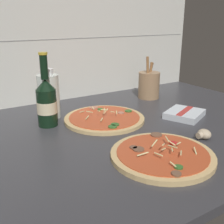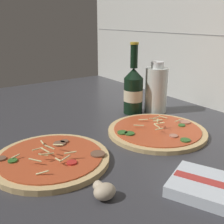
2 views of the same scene
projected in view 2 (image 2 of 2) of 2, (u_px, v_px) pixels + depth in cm
name	position (u px, v px, depth cm)	size (l,w,h in cm)	color
counter_slab	(113.00, 136.00, 86.40)	(160.00, 90.00, 2.50)	#38383D
tile_backsplash	(215.00, 35.00, 101.97)	(160.00, 1.13, 60.00)	silver
pizza_near	(51.00, 159.00, 68.27)	(28.40, 28.40, 4.53)	tan
pizza_far	(157.00, 131.00, 85.39)	(29.77, 29.77, 4.53)	tan
beer_bottle	(133.00, 90.00, 101.43)	(6.95, 6.95, 25.62)	black
oil_bottle	(156.00, 89.00, 102.97)	(8.09, 8.09, 18.70)	silver
mushroom_left	(104.00, 191.00, 54.28)	(4.76, 4.53, 3.17)	beige
dish_towel	(206.00, 187.00, 56.32)	(17.72, 16.93, 2.56)	silver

